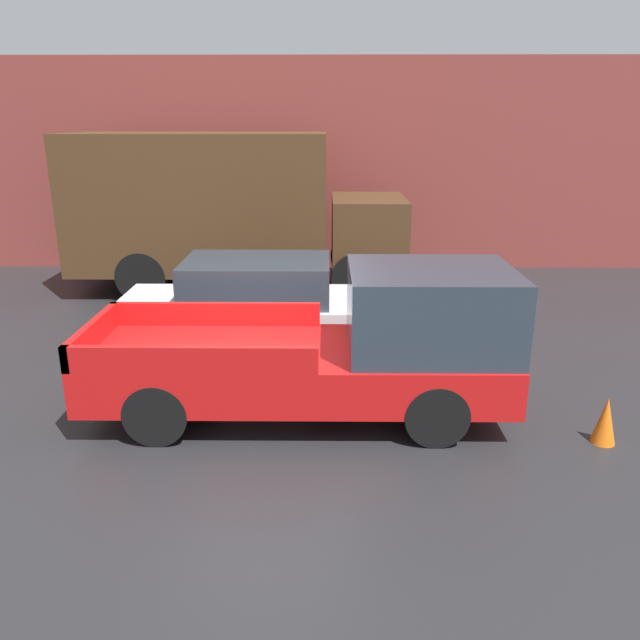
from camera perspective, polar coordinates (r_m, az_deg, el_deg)
The scene contains 7 objects.
ground_plane at distance 8.70m, azimuth -5.31°, elevation -8.38°, with size 60.00×60.00×0.00m, color #232326.
building_wall at distance 16.63m, azimuth -2.53°, elevation 13.89°, with size 28.00×0.15×5.32m.
pickup_truck at distance 8.27m, azimuth 1.96°, elevation -2.56°, with size 5.54×1.93×2.03m.
car at distance 10.82m, azimuth -6.18°, elevation 1.49°, with size 4.48×1.92×1.57m.
delivery_truck at distance 14.59m, azimuth -8.86°, elevation 10.10°, with size 7.51×2.47×3.54m.
newspaper_box at distance 16.62m, azimuth -3.54°, elevation 6.44°, with size 0.45×0.40×1.06m.
traffic_cone at distance 8.54m, azimuth 24.65°, elevation -8.34°, with size 0.29×0.29×0.60m.
Camera 1 is at (0.87, -7.75, 3.86)m, focal length 35.00 mm.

